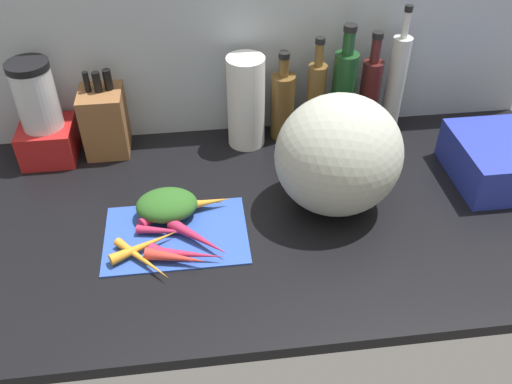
# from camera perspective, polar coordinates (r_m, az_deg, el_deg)

# --- Properties ---
(ground_plane) EXTENTS (1.70, 0.80, 0.03)m
(ground_plane) POSITION_cam_1_polar(r_m,az_deg,el_deg) (1.34, -0.28, -2.38)
(ground_plane) COLOR black
(wall_back) EXTENTS (1.70, 0.03, 0.60)m
(wall_back) POSITION_cam_1_polar(r_m,az_deg,el_deg) (1.50, -2.16, 16.67)
(wall_back) COLOR #ADB7C1
(wall_back) RESTS_ON ground_plane
(cutting_board) EXTENTS (0.33, 0.22, 0.01)m
(cutting_board) POSITION_cam_1_polar(r_m,az_deg,el_deg) (1.28, -8.33, -4.36)
(cutting_board) COLOR #2D51B7
(cutting_board) RESTS_ON ground_plane
(carrot_0) EXTENTS (0.14, 0.13, 0.03)m
(carrot_0) POSITION_cam_1_polar(r_m,az_deg,el_deg) (1.24, -6.01, -4.80)
(carrot_0) COLOR #B2264C
(carrot_0) RESTS_ON cutting_board
(carrot_1) EXTENTS (0.12, 0.11, 0.03)m
(carrot_1) POSITION_cam_1_polar(r_m,az_deg,el_deg) (1.32, -9.62, -1.89)
(carrot_1) COLOR #B2264C
(carrot_1) RESTS_ON cutting_board
(carrot_2) EXTENTS (0.14, 0.07, 0.03)m
(carrot_2) POSITION_cam_1_polar(r_m,az_deg,el_deg) (1.20, -8.34, -6.77)
(carrot_2) COLOR red
(carrot_2) RESTS_ON cutting_board
(carrot_3) EXTENTS (0.15, 0.05, 0.02)m
(carrot_3) POSITION_cam_1_polar(r_m,az_deg,el_deg) (1.27, -9.11, -4.05)
(carrot_3) COLOR #B2264C
(carrot_3) RESTS_ON cutting_board
(carrot_4) EXTENTS (0.13, 0.14, 0.02)m
(carrot_4) POSITION_cam_1_polar(r_m,az_deg,el_deg) (1.22, -11.77, -6.88)
(carrot_4) COLOR orange
(carrot_4) RESTS_ON cutting_board
(carrot_5) EXTENTS (0.15, 0.05, 0.03)m
(carrot_5) POSITION_cam_1_polar(r_m,az_deg,el_deg) (1.32, -5.88, -1.22)
(carrot_5) COLOR orange
(carrot_5) RESTS_ON cutting_board
(carrot_6) EXTENTS (0.15, 0.04, 0.02)m
(carrot_6) POSITION_cam_1_polar(r_m,az_deg,el_deg) (1.33, -6.43, -1.06)
(carrot_6) COLOR orange
(carrot_6) RESTS_ON cutting_board
(carrot_7) EXTENTS (0.11, 0.08, 0.03)m
(carrot_7) POSITION_cam_1_polar(r_m,az_deg,el_deg) (1.21, -8.73, -6.55)
(carrot_7) COLOR #B2264C
(carrot_7) RESTS_ON cutting_board
(carrot_8) EXTENTS (0.17, 0.06, 0.03)m
(carrot_8) POSITION_cam_1_polar(r_m,az_deg,el_deg) (1.21, -7.25, -6.44)
(carrot_8) COLOR #B2264C
(carrot_8) RESTS_ON cutting_board
(carrot_9) EXTENTS (0.15, 0.09, 0.03)m
(carrot_9) POSITION_cam_1_polar(r_m,az_deg,el_deg) (1.24, -11.54, -5.47)
(carrot_9) COLOR orange
(carrot_9) RESTS_ON cutting_board
(carrot_greens_pile) EXTENTS (0.14, 0.11, 0.06)m
(carrot_greens_pile) POSITION_cam_1_polar(r_m,az_deg,el_deg) (1.31, -9.29, -1.29)
(carrot_greens_pile) COLOR #2D6023
(carrot_greens_pile) RESTS_ON cutting_board
(winter_squash) EXTENTS (0.30, 0.27, 0.29)m
(winter_squash) POSITION_cam_1_polar(r_m,az_deg,el_deg) (1.27, 8.64, 3.67)
(winter_squash) COLOR #B2B7A8
(winter_squash) RESTS_ON ground_plane
(knife_block) EXTENTS (0.11, 0.13, 0.23)m
(knife_block) POSITION_cam_1_polar(r_m,az_deg,el_deg) (1.54, -15.48, 7.24)
(knife_block) COLOR brown
(knife_block) RESTS_ON ground_plane
(blender_appliance) EXTENTS (0.14, 0.14, 0.28)m
(blender_appliance) POSITION_cam_1_polar(r_m,az_deg,el_deg) (1.55, -21.40, 7.14)
(blender_appliance) COLOR red
(blender_appliance) RESTS_ON ground_plane
(paper_towel_roll) EXTENTS (0.10, 0.10, 0.26)m
(paper_towel_roll) POSITION_cam_1_polar(r_m,az_deg,el_deg) (1.50, -1.05, 9.35)
(paper_towel_roll) COLOR white
(paper_towel_roll) RESTS_ON ground_plane
(bottle_0) EXTENTS (0.07, 0.07, 0.26)m
(bottle_0) POSITION_cam_1_polar(r_m,az_deg,el_deg) (1.54, 2.79, 9.13)
(bottle_0) COLOR brown
(bottle_0) RESTS_ON ground_plane
(bottle_1) EXTENTS (0.05, 0.05, 0.30)m
(bottle_1) POSITION_cam_1_polar(r_m,az_deg,el_deg) (1.53, 6.23, 9.52)
(bottle_1) COLOR brown
(bottle_1) RESTS_ON ground_plane
(bottle_2) EXTENTS (0.06, 0.06, 0.34)m
(bottle_2) POSITION_cam_1_polar(r_m,az_deg,el_deg) (1.53, 9.06, 10.08)
(bottle_2) COLOR #19421E
(bottle_2) RESTS_ON ground_plane
(bottle_3) EXTENTS (0.06, 0.06, 0.31)m
(bottle_3) POSITION_cam_1_polar(r_m,az_deg,el_deg) (1.57, 11.71, 9.84)
(bottle_3) COLOR #471919
(bottle_3) RESTS_ON ground_plane
(bottle_4) EXTENTS (0.05, 0.05, 0.37)m
(bottle_4) POSITION_cam_1_polar(r_m,az_deg,el_deg) (1.59, 14.32, 10.88)
(bottle_4) COLOR silver
(bottle_4) RESTS_ON ground_plane
(dish_rack) EXTENTS (0.25, 0.25, 0.11)m
(dish_rack) POSITION_cam_1_polar(r_m,az_deg,el_deg) (1.54, 24.43, 3.10)
(dish_rack) COLOR #2838AD
(dish_rack) RESTS_ON ground_plane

